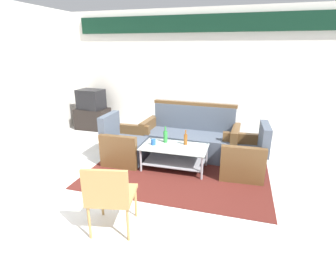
# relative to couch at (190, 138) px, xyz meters

# --- Properties ---
(ground_plane) EXTENTS (14.00, 14.00, 0.00)m
(ground_plane) POSITION_rel_couch_xyz_m (-0.12, -1.62, -0.32)
(ground_plane) COLOR white
(wall_back) EXTENTS (6.52, 0.19, 2.80)m
(wall_back) POSITION_rel_couch_xyz_m (-0.12, 1.43, 1.16)
(wall_back) COLOR silver
(wall_back) RESTS_ON ground
(rug) EXTENTS (2.92, 2.23, 0.01)m
(rug) POSITION_rel_couch_xyz_m (-0.04, -0.72, -0.31)
(rug) COLOR #511E19
(rug) RESTS_ON ground
(couch) EXTENTS (1.83, 0.82, 0.96)m
(couch) POSITION_rel_couch_xyz_m (0.00, 0.00, 0.00)
(couch) COLOR #4C5666
(couch) RESTS_ON rug
(armchair_left) EXTENTS (0.71, 0.77, 0.85)m
(armchair_left) POSITION_rel_couch_xyz_m (-1.08, -0.65, -0.03)
(armchair_left) COLOR #4C5666
(armchair_left) RESTS_ON rug
(armchair_right) EXTENTS (0.73, 0.79, 0.85)m
(armchair_right) POSITION_rel_couch_xyz_m (1.01, -0.59, -0.03)
(armchair_right) COLOR #4C5666
(armchair_right) RESTS_ON rug
(coffee_table) EXTENTS (1.10, 0.60, 0.40)m
(coffee_table) POSITION_rel_couch_xyz_m (-0.12, -0.73, -0.04)
(coffee_table) COLOR silver
(coffee_table) RESTS_ON rug
(bottle_brown) EXTENTS (0.06, 0.06, 0.26)m
(bottle_brown) POSITION_rel_couch_xyz_m (0.03, -0.59, 0.19)
(bottle_brown) COLOR brown
(bottle_brown) RESTS_ON coffee_table
(bottle_green) EXTENTS (0.07, 0.07, 0.29)m
(bottle_green) POSITION_rel_couch_xyz_m (-0.33, -0.58, 0.20)
(bottle_green) COLOR #2D8C38
(bottle_green) RESTS_ON coffee_table
(cup) EXTENTS (0.08, 0.08, 0.10)m
(cup) POSITION_rel_couch_xyz_m (-0.49, -0.75, 0.14)
(cup) COLOR #2659A5
(cup) RESTS_ON coffee_table
(tv_stand) EXTENTS (0.80, 0.50, 0.52)m
(tv_stand) POSITION_rel_couch_xyz_m (-2.70, 0.93, -0.06)
(tv_stand) COLOR black
(tv_stand) RESTS_ON ground
(television) EXTENTS (0.64, 0.51, 0.48)m
(television) POSITION_rel_couch_xyz_m (-2.70, 0.93, 0.44)
(television) COLOR black
(television) RESTS_ON tv_stand
(wicker_chair) EXTENTS (0.57, 0.57, 0.84)m
(wicker_chair) POSITION_rel_couch_xyz_m (-0.39, -2.47, 0.18)
(wicker_chair) COLOR #AD844C
(wicker_chair) RESTS_ON ground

